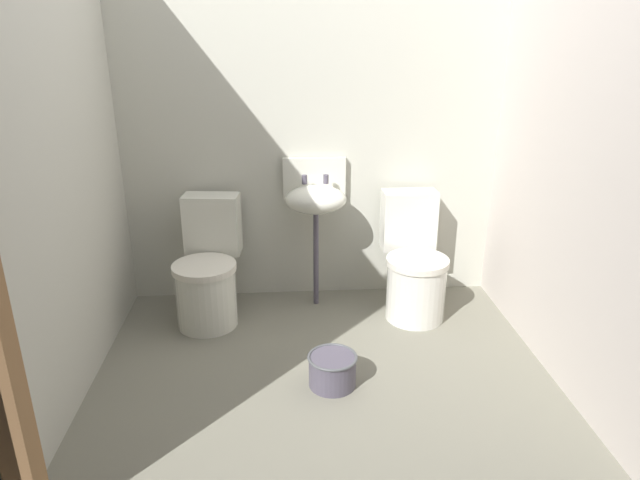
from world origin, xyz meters
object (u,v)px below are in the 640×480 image
toilet_left (208,273)px  sink (316,198)px  toilet_right (414,267)px  bucket (332,370)px

toilet_left → sink: bearing=-159.1°
toilet_right → sink: bearing=-17.3°
toilet_left → bucket: (0.73, -0.80, -0.23)m
toilet_left → toilet_right: bearing=-174.0°
sink → bucket: 1.19m
toilet_right → bucket: (-0.61, -0.80, -0.23)m
bucket → toilet_left: bearing=132.4°
toilet_right → bucket: bearing=52.1°
bucket → sink: bearing=91.5°
toilet_right → sink: size_ratio=0.79×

